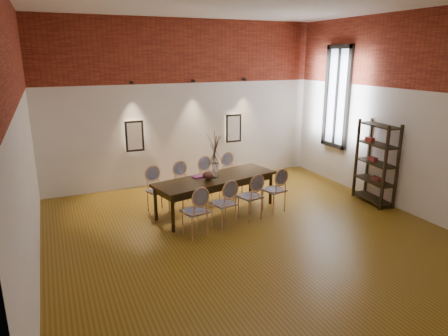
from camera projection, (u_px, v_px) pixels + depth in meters
name	position (u px, v px, depth m)	size (l,w,h in m)	color
floor	(249.00, 234.00, 7.32)	(7.00, 7.00, 0.02)	#835F18
wall_back	(184.00, 103.00, 9.89)	(7.00, 0.10, 4.00)	silver
wall_front	(430.00, 186.00, 3.65)	(7.00, 0.10, 4.00)	silver
wall_left	(17.00, 144.00, 5.39)	(0.10, 7.00, 4.00)	silver
wall_right	(404.00, 114.00, 8.16)	(0.10, 7.00, 4.00)	silver
brick_band_back	(184.00, 51.00, 9.49)	(7.00, 0.02, 1.50)	maroon
brick_band_front	(444.00, 44.00, 3.37)	(7.00, 0.02, 1.50)	maroon
brick_band_left	(10.00, 47.00, 5.07)	(0.02, 7.00, 1.50)	maroon
brick_band_right	(410.00, 50.00, 7.79)	(0.02, 7.00, 1.50)	maroon
niche_left	(134.00, 136.00, 9.49)	(0.36, 0.06, 0.66)	#FFEAC6
niche_right	(233.00, 128.00, 10.50)	(0.36, 0.06, 0.66)	#FFEAC6
spot_fixture_left	(131.00, 83.00, 9.12)	(0.08, 0.08, 0.10)	black
spot_fixture_mid	(193.00, 81.00, 9.71)	(0.08, 0.08, 0.10)	black
spot_fixture_right	(244.00, 80.00, 10.25)	(0.08, 0.08, 0.10)	black
window_glass	(337.00, 97.00, 9.84)	(0.02, 0.78, 2.38)	silver
window_frame	(337.00, 97.00, 9.83)	(0.08, 0.90, 2.50)	black
window_mullion	(337.00, 97.00, 9.83)	(0.06, 0.06, 2.40)	black
dining_table	(216.00, 195.00, 8.26)	(2.60, 0.84, 0.75)	black
chair_near_a	(195.00, 211.00, 7.13)	(0.44, 0.44, 0.94)	tan
chair_near_b	(224.00, 203.00, 7.50)	(0.44, 0.44, 0.94)	tan
chair_near_c	(250.00, 196.00, 7.88)	(0.44, 0.44, 0.94)	tan
chair_near_d	(274.00, 190.00, 8.25)	(0.44, 0.44, 0.94)	tan
chair_far_a	(158.00, 191.00, 8.20)	(0.44, 0.44, 0.94)	tan
chair_far_b	(185.00, 185.00, 8.58)	(0.44, 0.44, 0.94)	tan
chair_far_c	(210.00, 179.00, 8.95)	(0.44, 0.44, 0.94)	tan
chair_far_d	(233.00, 174.00, 9.33)	(0.44, 0.44, 0.94)	tan
vase	(215.00, 170.00, 8.10)	(0.14, 0.14, 0.30)	silver
dried_branches	(215.00, 149.00, 7.97)	(0.50, 0.50, 0.70)	#4A342B
bowl	(208.00, 176.00, 7.96)	(0.24, 0.24, 0.18)	#582E23
book	(199.00, 176.00, 8.15)	(0.26, 0.18, 0.03)	#8E2B72
shelving_rack	(376.00, 163.00, 8.66)	(0.38, 1.00, 1.80)	black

